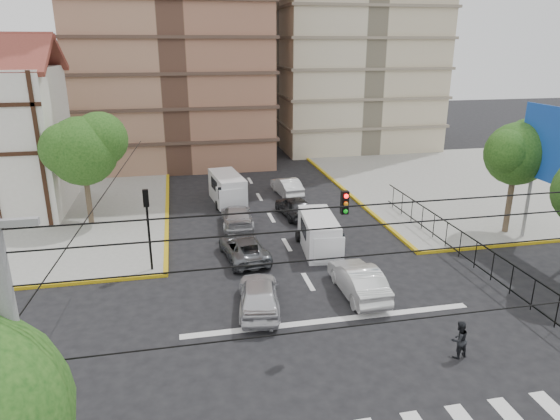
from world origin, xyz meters
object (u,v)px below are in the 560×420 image
object	(u,v)px
car_silver_front_left	(259,294)
car_white_front_right	(358,280)
pedestrian_crosswalk	(459,339)
traffic_light_nw	(147,217)
van_left_lane	(228,190)
van_right_lane	(320,235)

from	to	relation	value
car_silver_front_left	car_white_front_right	world-z (taller)	car_silver_front_left
car_white_front_right	pedestrian_crosswalk	distance (m)	5.93
traffic_light_nw	van_left_lane	bearing A→B (deg)	64.67
traffic_light_nw	pedestrian_crosswalk	distance (m)	15.75
traffic_light_nw	car_silver_front_left	world-z (taller)	traffic_light_nw
van_right_lane	pedestrian_crosswalk	size ratio (longest dim) A/B	3.07
car_white_front_right	van_left_lane	bearing A→B (deg)	-74.63
traffic_light_nw	van_right_lane	distance (m)	9.72
traffic_light_nw	car_silver_front_left	size ratio (longest dim) A/B	0.98
pedestrian_crosswalk	traffic_light_nw	bearing A→B (deg)	-52.21
car_silver_front_left	pedestrian_crosswalk	xyz separation A→B (m)	(6.91, -5.12, -0.00)
pedestrian_crosswalk	car_white_front_right	bearing A→B (deg)	-81.70
van_right_lane	van_left_lane	xyz separation A→B (m)	(-4.24, 10.11, 0.07)
car_silver_front_left	van_left_lane	bearing A→B (deg)	-82.98
van_left_lane	car_white_front_right	bearing A→B (deg)	-80.93
traffic_light_nw	car_white_front_right	xyz separation A→B (m)	(9.80, -4.57, -2.35)
van_left_lane	pedestrian_crosswalk	size ratio (longest dim) A/B	3.31
pedestrian_crosswalk	van_right_lane	bearing A→B (deg)	-89.43
traffic_light_nw	pedestrian_crosswalk	size ratio (longest dim) A/B	2.87
van_right_lane	car_white_front_right	bearing A→B (deg)	-80.60
van_left_lane	car_white_front_right	xyz separation A→B (m)	(4.60, -15.56, -0.30)
traffic_light_nw	car_white_front_right	bearing A→B (deg)	-24.98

